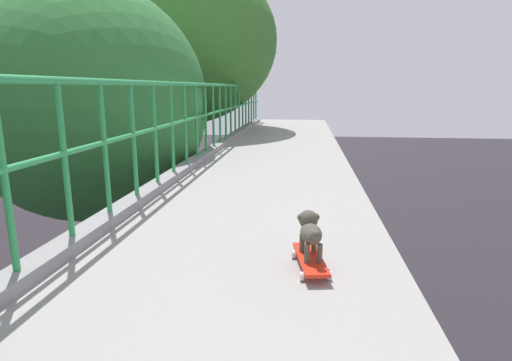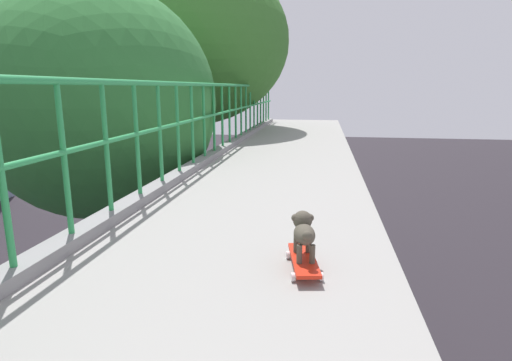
{
  "view_description": "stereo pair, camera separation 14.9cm",
  "coord_description": "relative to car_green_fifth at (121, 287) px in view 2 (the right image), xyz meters",
  "views": [
    {
      "loc": [
        1.48,
        0.31,
        6.81
      ],
      "look_at": [
        1.04,
        4.01,
        5.97
      ],
      "focal_mm": 29.08,
      "sensor_mm": 36.0,
      "label": 1
    },
    {
      "loc": [
        1.63,
        0.33,
        6.81
      ],
      "look_at": [
        1.04,
        4.01,
        5.97
      ],
      "focal_mm": 29.08,
      "sensor_mm": 36.0,
      "label": 2
    }
  ],
  "objects": [
    {
      "name": "car_green_fifth",
      "position": [
        0.0,
        0.0,
        0.0
      ],
      "size": [
        1.91,
        4.02,
        1.4
      ],
      "color": "#1A6A3F",
      "rests_on": "ground"
    },
    {
      "name": "city_bus",
      "position": [
        -3.46,
        11.74,
        1.32
      ],
      "size": [
        2.75,
        11.62,
        3.48
      ],
      "color": "white",
      "rests_on": "ground"
    },
    {
      "name": "roadside_tree_mid",
      "position": [
        2.1,
        -4.12,
        5.86
      ],
      "size": [
        4.25,
        4.25,
        8.64
      ],
      "color": "brown",
      "rests_on": "ground"
    },
    {
      "name": "roadside_tree_far",
      "position": [
        2.17,
        0.73,
        7.4
      ],
      "size": [
        5.93,
        5.93,
        10.47
      ],
      "color": "brown",
      "rests_on": "ground"
    },
    {
      "name": "toy_skateboard",
      "position": [
        6.03,
        -8.61,
        5.05
      ],
      "size": [
        0.27,
        0.56,
        0.08
      ],
      "color": "red",
      "rests_on": "overpass_deck"
    },
    {
      "name": "small_dog",
      "position": [
        6.02,
        -8.57,
        5.25
      ],
      "size": [
        0.18,
        0.35,
        0.29
      ],
      "color": "#4F483B",
      "rests_on": "toy_skateboard"
    }
  ]
}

